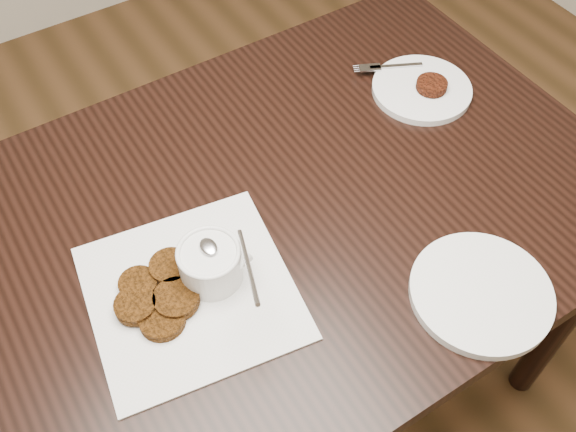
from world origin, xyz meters
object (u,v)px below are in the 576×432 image
object	(u,v)px
napkin	(191,292)
sauce_ramekin	(208,251)
table	(267,319)
plate_with_patty	(422,86)
plate_empty	(481,293)

from	to	relation	value
napkin	sauce_ramekin	size ratio (longest dim) A/B	2.28
table	plate_with_patty	xyz separation A→B (m)	(0.44, 0.10, 0.39)
table	plate_empty	distance (m)	0.54
napkin	plate_with_patty	xyz separation A→B (m)	(0.61, 0.17, 0.01)
table	plate_with_patty	bearing A→B (deg)	12.70
plate_with_patty	sauce_ramekin	bearing A→B (deg)	-163.85
napkin	sauce_ramekin	bearing A→B (deg)	10.82
napkin	sauce_ramekin	world-z (taller)	sauce_ramekin
table	napkin	bearing A→B (deg)	-156.92
table	sauce_ramekin	bearing A→B (deg)	-153.29
sauce_ramekin	table	bearing A→B (deg)	26.71
sauce_ramekin	plate_with_patty	bearing A→B (deg)	16.15
sauce_ramekin	plate_empty	world-z (taller)	sauce_ramekin
table	napkin	world-z (taller)	napkin
table	plate_empty	size ratio (longest dim) A/B	5.81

